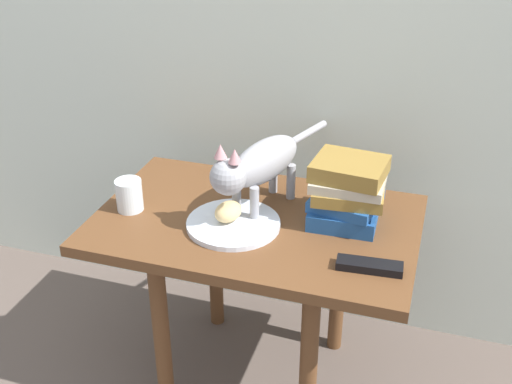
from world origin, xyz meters
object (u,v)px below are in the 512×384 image
(bread_roll, at_px, (228,212))
(candle_jar, at_px, (129,197))
(book_stack, at_px, (347,192))
(plate, at_px, (233,224))
(cat, at_px, (259,165))
(tv_remote, at_px, (369,266))
(side_table, at_px, (256,245))

(bread_roll, xyz_separation_m, candle_jar, (-0.27, -0.00, -0.00))
(candle_jar, bearing_deg, book_stack, 11.19)
(book_stack, bearing_deg, bread_roll, -159.18)
(plate, bearing_deg, cat, 69.70)
(plate, xyz_separation_m, tv_remote, (0.36, -0.08, 0.00))
(bread_roll, distance_m, cat, 0.14)
(cat, height_order, book_stack, cat)
(plate, xyz_separation_m, candle_jar, (-0.29, -0.00, 0.03))
(side_table, height_order, bread_roll, bread_roll)
(book_stack, height_order, tv_remote, book_stack)
(candle_jar, bearing_deg, tv_remote, -7.33)
(book_stack, distance_m, tv_remote, 0.23)
(bread_roll, relative_size, book_stack, 0.42)
(side_table, distance_m, cat, 0.22)
(book_stack, bearing_deg, side_table, -165.17)
(plate, bearing_deg, bread_roll, 171.37)
(plate, relative_size, cat, 0.52)
(side_table, relative_size, bread_roll, 10.37)
(plate, distance_m, tv_remote, 0.37)
(cat, height_order, candle_jar, cat)
(book_stack, distance_m, candle_jar, 0.57)
(tv_remote, bearing_deg, cat, 146.01)
(plate, bearing_deg, candle_jar, -179.76)
(side_table, bearing_deg, bread_roll, -140.70)
(cat, distance_m, tv_remote, 0.39)
(side_table, xyz_separation_m, book_stack, (0.22, 0.06, 0.16))
(cat, xyz_separation_m, book_stack, (0.23, 0.01, -0.05))
(side_table, relative_size, tv_remote, 5.53)
(tv_remote, bearing_deg, bread_roll, 162.54)
(bread_roll, distance_m, candle_jar, 0.27)
(cat, xyz_separation_m, candle_jar, (-0.32, -0.10, -0.09))
(plate, xyz_separation_m, bread_roll, (-0.01, 0.00, 0.03))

